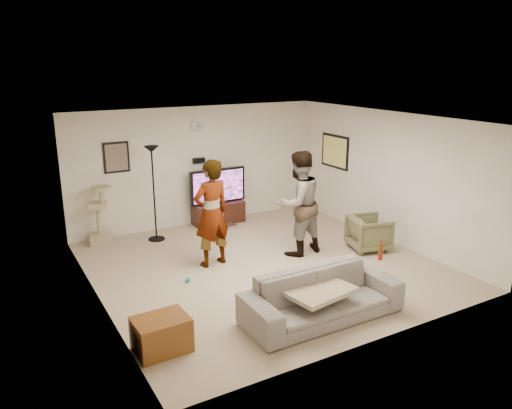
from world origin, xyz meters
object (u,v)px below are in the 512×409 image
person_right (298,203)px  armchair (369,233)px  tv_stand (218,213)px  floor_lamp (154,194)px  person_left (211,213)px  side_table (161,334)px  tv (218,186)px  beer_bottle (381,252)px  sofa (322,296)px  cat_tree (99,215)px

person_right → armchair: (1.27, -0.50, -0.63)m
tv_stand → person_right: size_ratio=0.58×
floor_lamp → armchair: bearing=-37.0°
person_left → side_table: (-1.66, -2.12, -0.71)m
tv → beer_bottle: bearing=-84.2°
person_right → beer_bottle: 2.15m
beer_bottle → floor_lamp: bearing=115.6°
floor_lamp → armchair: floor_lamp is taller
tv_stand → armchair: bearing=-57.9°
sofa → tv: bearing=83.2°
floor_lamp → sofa: (0.95, -4.12, -0.60)m
tv_stand → floor_lamp: bearing=-167.5°
tv_stand → floor_lamp: (-1.51, -0.33, 0.70)m
tv → cat_tree: tv is taller
tv → side_table: bearing=-123.5°
person_right → beer_bottle: size_ratio=7.58×
person_right → armchair: 1.50m
floor_lamp → side_table: (-1.22, -3.80, -0.71)m
cat_tree → person_right: 3.79m
tv_stand → person_right: person_right is taller
tv → floor_lamp: floor_lamp is taller
tv → sofa: 4.52m
tv_stand → beer_bottle: size_ratio=4.40×
person_left → side_table: 2.78m
sofa → side_table: sofa is taller
cat_tree → armchair: (4.28, -2.76, -0.26)m
beer_bottle → side_table: (-3.19, 0.32, -0.56)m
floor_lamp → beer_bottle: 4.57m
floor_lamp → person_left: floor_lamp is taller
person_right → side_table: 3.78m
person_right → sofa: 2.47m
tv → armchair: (1.76, -2.80, -0.51)m
tv_stand → person_right: (0.49, -2.31, 0.72)m
beer_bottle → side_table: beer_bottle is taller
person_left → armchair: (2.83, -0.79, -0.61)m
tv_stand → armchair: armchair is taller
sofa → cat_tree: bearing=114.4°
cat_tree → beer_bottle: cat_tree is taller
floor_lamp → armchair: size_ratio=2.66×
tv → beer_bottle: 4.47m
beer_bottle → person_left: bearing=122.1°
cat_tree → tv: bearing=0.9°
cat_tree → person_left: (1.45, -1.97, 0.35)m
person_right → tv: bearing=-85.2°
tv → armchair: tv is taller
tv → beer_bottle: (0.45, -4.45, -0.05)m
tv_stand → floor_lamp: size_ratio=0.59×
tv → armchair: 3.35m
tv → person_left: person_left is taller
person_right → beer_bottle: person_right is taller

